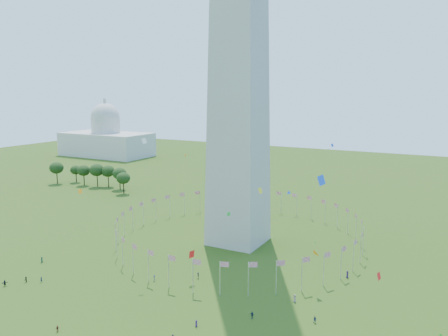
{
  "coord_description": "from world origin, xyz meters",
  "views": [
    {
      "loc": [
        62.3,
        -75.98,
        49.9
      ],
      "look_at": [
        2.66,
        35.0,
        27.74
      ],
      "focal_mm": 35.0,
      "sensor_mm": 36.0,
      "label": 1
    }
  ],
  "objects": [
    {
      "name": "ground",
      "position": [
        0.0,
        0.0,
        0.0
      ],
      "size": [
        600.0,
        600.0,
        0.0
      ],
      "primitive_type": "plane",
      "color": "#28420F",
      "rests_on": "ground"
    },
    {
      "name": "flag_ring",
      "position": [
        -0.0,
        50.0,
        4.5
      ],
      "size": [
        80.24,
        80.24,
        9.0
      ],
      "color": "silver",
      "rests_on": "ground"
    },
    {
      "name": "capitol_building",
      "position": [
        -180.0,
        180.0,
        23.0
      ],
      "size": [
        70.0,
        35.0,
        46.0
      ],
      "primitive_type": null,
      "color": "beige",
      "rests_on": "ground"
    },
    {
      "name": "crowd",
      "position": [
        5.81,
        0.2,
        0.85
      ],
      "size": [
        96.86,
        67.93,
        1.99
      ],
      "color": "maroon",
      "rests_on": "ground"
    },
    {
      "name": "kites_aloft",
      "position": [
        12.01,
        22.64,
        18.64
      ],
      "size": [
        126.46,
        71.88,
        31.09
      ],
      "color": "orange",
      "rests_on": "ground"
    },
    {
      "name": "tree_line_west",
      "position": [
        -105.27,
        90.78,
        5.57
      ],
      "size": [
        55.53,
        15.75,
        12.05
      ],
      "color": "#254416",
      "rests_on": "ground"
    }
  ]
}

